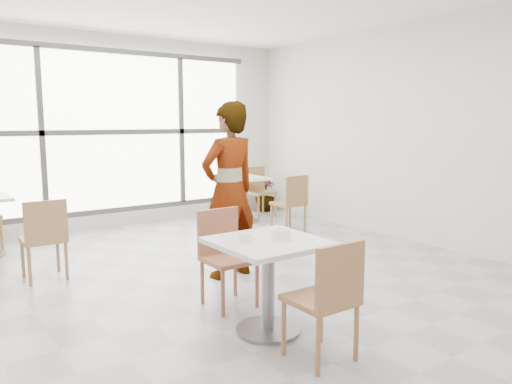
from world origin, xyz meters
TOP-DOWN VIEW (x-y plane):
  - floor at (0.00, 0.00)m, footprint 7.00×7.00m
  - wall_back at (0.00, 3.50)m, footprint 6.00×0.00m
  - wall_right at (3.00, 0.00)m, footprint 0.00×7.00m
  - window at (0.00, 3.44)m, footprint 4.60×0.07m
  - main_table at (-0.43, -1.07)m, footprint 0.80×0.80m
  - chair_near at (-0.40, -1.72)m, footprint 0.42×0.42m
  - chair_far at (-0.39, -0.34)m, footprint 0.42×0.42m
  - oatmeal_bowl at (-0.33, -1.10)m, footprint 0.21×0.21m
  - coffee_cup at (-0.63, -1.02)m, footprint 0.16×0.13m
  - person at (0.08, 0.31)m, footprint 0.73×0.52m
  - bg_table_right at (1.83, 2.63)m, footprint 0.70×0.70m
  - bg_chair_left_near at (-1.58, 1.28)m, footprint 0.42×0.42m
  - bg_chair_right_near at (1.96, 1.53)m, footprint 0.42×0.42m
  - bg_chair_right_far at (2.31, 2.88)m, footprint 0.42×0.42m
  - plant_right at (2.70, 3.20)m, footprint 0.45×0.45m

SIDE VIEW (x-z plane):
  - floor at x=0.00m, z-range 0.00..0.00m
  - plant_right at x=2.70m, z-range 0.00..0.65m
  - bg_table_right at x=1.83m, z-range 0.11..0.86m
  - chair_near at x=-0.40m, z-range 0.07..0.94m
  - chair_far at x=-0.39m, z-range 0.07..0.94m
  - bg_chair_left_near at x=-1.58m, z-range 0.07..0.94m
  - bg_chair_right_near at x=1.96m, z-range 0.07..0.94m
  - bg_chair_right_far at x=2.31m, z-range 0.07..0.94m
  - main_table at x=-0.43m, z-range 0.15..0.90m
  - coffee_cup at x=-0.63m, z-range 0.75..0.81m
  - oatmeal_bowl at x=-0.33m, z-range 0.75..0.84m
  - person at x=0.08m, z-range 0.00..1.87m
  - window at x=0.00m, z-range 0.24..2.76m
  - wall_back at x=0.00m, z-range -1.50..4.50m
  - wall_right at x=3.00m, z-range -2.00..5.00m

